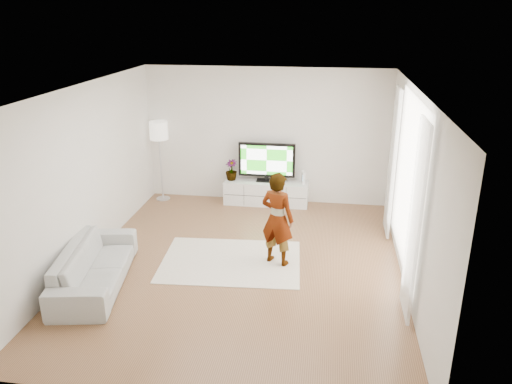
# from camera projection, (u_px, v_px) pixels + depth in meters

# --- Properties ---
(floor) EXTENTS (6.00, 6.00, 0.00)m
(floor) POSITION_uv_depth(u_px,v_px,m) (242.00, 266.00, 7.98)
(floor) COLOR #936542
(floor) RESTS_ON ground
(ceiling) EXTENTS (6.00, 6.00, 0.00)m
(ceiling) POSITION_uv_depth(u_px,v_px,m) (240.00, 89.00, 7.02)
(ceiling) COLOR white
(ceiling) RESTS_ON wall_back
(wall_left) EXTENTS (0.02, 6.00, 2.80)m
(wall_left) POSITION_uv_depth(u_px,v_px,m) (84.00, 175.00, 7.85)
(wall_left) COLOR silver
(wall_left) RESTS_ON floor
(wall_right) EXTENTS (0.02, 6.00, 2.80)m
(wall_right) POSITION_uv_depth(u_px,v_px,m) (412.00, 192.00, 7.15)
(wall_right) COLOR silver
(wall_right) RESTS_ON floor
(wall_back) EXTENTS (5.00, 0.02, 2.80)m
(wall_back) POSITION_uv_depth(u_px,v_px,m) (266.00, 136.00, 10.29)
(wall_back) COLOR silver
(wall_back) RESTS_ON floor
(wall_front) EXTENTS (5.00, 0.02, 2.80)m
(wall_front) POSITION_uv_depth(u_px,v_px,m) (185.00, 286.00, 4.72)
(wall_front) COLOR silver
(wall_front) RESTS_ON floor
(window) EXTENTS (0.01, 2.60, 2.50)m
(window) POSITION_uv_depth(u_px,v_px,m) (408.00, 182.00, 7.42)
(window) COLOR white
(window) RESTS_ON wall_right
(curtain_near) EXTENTS (0.04, 0.70, 2.60)m
(curtain_near) POSITION_uv_depth(u_px,v_px,m) (415.00, 222.00, 6.26)
(curtain_near) COLOR white
(curtain_near) RESTS_ON floor
(curtain_far) EXTENTS (0.04, 0.70, 2.60)m
(curtain_far) POSITION_uv_depth(u_px,v_px,m) (392.00, 163.00, 8.67)
(curtain_far) COLOR white
(curtain_far) RESTS_ON floor
(media_console) EXTENTS (1.74, 0.50, 0.49)m
(media_console) POSITION_uv_depth(u_px,v_px,m) (266.00, 192.00, 10.46)
(media_console) COLOR white
(media_console) RESTS_ON floor
(television) EXTENTS (1.17, 0.23, 0.81)m
(television) POSITION_uv_depth(u_px,v_px,m) (267.00, 161.00, 10.25)
(television) COLOR black
(television) RESTS_ON media_console
(game_console) EXTENTS (0.09, 0.19, 0.24)m
(game_console) POSITION_uv_depth(u_px,v_px,m) (303.00, 178.00, 10.23)
(game_console) COLOR white
(game_console) RESTS_ON media_console
(potted_plant) EXTENTS (0.30, 0.30, 0.43)m
(potted_plant) POSITION_uv_depth(u_px,v_px,m) (231.00, 170.00, 10.40)
(potted_plant) COLOR #3F7238
(potted_plant) RESTS_ON media_console
(rug) EXTENTS (2.33, 1.75, 0.01)m
(rug) POSITION_uv_depth(u_px,v_px,m) (231.00, 261.00, 8.11)
(rug) COLOR silver
(rug) RESTS_ON floor
(player) EXTENTS (0.65, 0.55, 1.52)m
(player) POSITION_uv_depth(u_px,v_px,m) (277.00, 219.00, 7.81)
(player) COLOR #334772
(player) RESTS_ON rug
(sofa) EXTENTS (1.18, 2.22, 0.62)m
(sofa) POSITION_uv_depth(u_px,v_px,m) (95.00, 265.00, 7.35)
(sofa) COLOR beige
(sofa) RESTS_ON floor
(floor_lamp) EXTENTS (0.38, 0.38, 1.69)m
(floor_lamp) POSITION_uv_depth(u_px,v_px,m) (159.00, 134.00, 10.30)
(floor_lamp) COLOR silver
(floor_lamp) RESTS_ON floor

